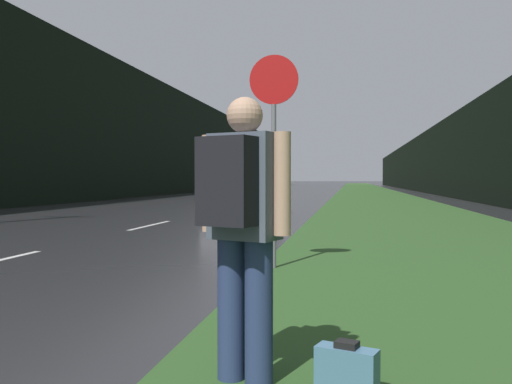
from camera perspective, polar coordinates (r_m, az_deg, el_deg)
The scene contains 10 objects.
grass_verge at distance 40.41m, azimuth 12.39°, elevation -0.46°, with size 6.00×240.00×0.02m, color #2D5123.
lane_stripe_c at distance 15.40m, azimuth -11.05°, elevation -3.45°, with size 0.12×3.00×0.01m, color silver.
lane_stripe_d at distance 22.06m, azimuth -4.50°, elevation -1.97°, with size 0.12×3.00×0.01m, color silver.
lane_stripe_e at distance 28.88m, azimuth -1.02°, elevation -1.18°, with size 0.12×3.00×0.01m, color silver.
treeline_far_side at distance 52.85m, azimuth -7.35°, elevation 4.85°, with size 2.00×140.00×8.98m, color black.
treeline_near_side at distance 50.96m, azimuth 18.70°, elevation 3.07°, with size 2.00×140.00×5.70m, color black.
stop_sign at distance 7.77m, azimuth 1.88°, elevation 5.75°, with size 0.70×0.07×3.06m.
hitchhiker_with_backpack at distance 3.36m, azimuth -1.51°, elevation -3.05°, with size 0.60×0.52×1.81m.
suitcase at distance 3.42m, azimuth 9.53°, elevation -18.15°, with size 0.39×0.25×0.34m.
car_passing_near at distance 17.97m, azimuth -0.96°, elevation -0.32°, with size 2.01×4.66×1.47m.
Camera 1 is at (5.52, -0.36, 1.30)m, focal length 38.00 mm.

